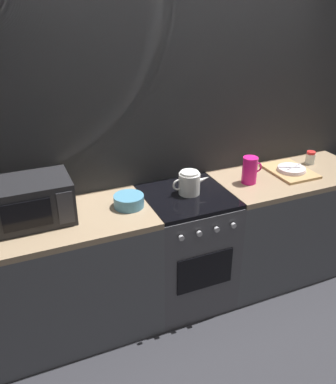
{
  "coord_description": "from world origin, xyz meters",
  "views": [
    {
      "loc": [
        -1.13,
        -2.28,
        2.2
      ],
      "look_at": [
        -0.15,
        0.0,
        0.95
      ],
      "focal_mm": 38.27,
      "sensor_mm": 36.0,
      "label": 1
    }
  ],
  "objects_px": {
    "microwave": "(33,201)",
    "mixing_bowl": "(129,201)",
    "stove_unit": "(186,248)",
    "pitcher": "(250,170)",
    "dish_pile": "(290,170)",
    "spice_jar": "(310,158)",
    "kettle": "(189,183)"
  },
  "relations": [
    {
      "from": "mixing_bowl",
      "to": "dish_pile",
      "type": "relative_size",
      "value": 0.5
    },
    {
      "from": "microwave",
      "to": "pitcher",
      "type": "bearing_deg",
      "value": -2.29
    },
    {
      "from": "microwave",
      "to": "pitcher",
      "type": "height_order",
      "value": "microwave"
    },
    {
      "from": "dish_pile",
      "to": "spice_jar",
      "type": "bearing_deg",
      "value": 17.83
    },
    {
      "from": "microwave",
      "to": "kettle",
      "type": "height_order",
      "value": "microwave"
    },
    {
      "from": "microwave",
      "to": "mixing_bowl",
      "type": "height_order",
      "value": "microwave"
    },
    {
      "from": "pitcher",
      "to": "dish_pile",
      "type": "bearing_deg",
      "value": 3.98
    },
    {
      "from": "stove_unit",
      "to": "dish_pile",
      "type": "height_order",
      "value": "dish_pile"
    },
    {
      "from": "kettle",
      "to": "mixing_bowl",
      "type": "xyz_separation_m",
      "value": [
        -0.45,
        -0.01,
        -0.04
      ]
    },
    {
      "from": "pitcher",
      "to": "microwave",
      "type": "bearing_deg",
      "value": 177.71
    },
    {
      "from": "pitcher",
      "to": "spice_jar",
      "type": "xyz_separation_m",
      "value": [
        0.66,
        0.11,
        -0.05
      ]
    },
    {
      "from": "spice_jar",
      "to": "mixing_bowl",
      "type": "bearing_deg",
      "value": -176.08
    },
    {
      "from": "stove_unit",
      "to": "mixing_bowl",
      "type": "bearing_deg",
      "value": 179.39
    },
    {
      "from": "kettle",
      "to": "dish_pile",
      "type": "height_order",
      "value": "kettle"
    },
    {
      "from": "stove_unit",
      "to": "pitcher",
      "type": "bearing_deg",
      "value": 0.14
    },
    {
      "from": "stove_unit",
      "to": "microwave",
      "type": "relative_size",
      "value": 1.96
    },
    {
      "from": "kettle",
      "to": "mixing_bowl",
      "type": "height_order",
      "value": "kettle"
    },
    {
      "from": "microwave",
      "to": "dish_pile",
      "type": "height_order",
      "value": "microwave"
    },
    {
      "from": "stove_unit",
      "to": "mixing_bowl",
      "type": "relative_size",
      "value": 4.5
    },
    {
      "from": "stove_unit",
      "to": "dish_pile",
      "type": "distance_m",
      "value": 1.02
    },
    {
      "from": "stove_unit",
      "to": "microwave",
      "type": "distance_m",
      "value": 1.17
    },
    {
      "from": "pitcher",
      "to": "spice_jar",
      "type": "bearing_deg",
      "value": 9.66
    },
    {
      "from": "kettle",
      "to": "spice_jar",
      "type": "xyz_separation_m",
      "value": [
        1.15,
        0.1,
        -0.03
      ]
    },
    {
      "from": "kettle",
      "to": "pitcher",
      "type": "distance_m",
      "value": 0.48
    },
    {
      "from": "stove_unit",
      "to": "pitcher",
      "type": "distance_m",
      "value": 0.75
    },
    {
      "from": "stove_unit",
      "to": "mixing_bowl",
      "type": "distance_m",
      "value": 0.65
    },
    {
      "from": "kettle",
      "to": "dish_pile",
      "type": "xyz_separation_m",
      "value": [
        0.88,
        0.01,
        -0.06
      ]
    },
    {
      "from": "microwave",
      "to": "pitcher",
      "type": "relative_size",
      "value": 2.3
    },
    {
      "from": "microwave",
      "to": "mixing_bowl",
      "type": "distance_m",
      "value": 0.6
    },
    {
      "from": "microwave",
      "to": "kettle",
      "type": "relative_size",
      "value": 1.62
    },
    {
      "from": "mixing_bowl",
      "to": "dish_pile",
      "type": "distance_m",
      "value": 1.33
    },
    {
      "from": "stove_unit",
      "to": "dish_pile",
      "type": "bearing_deg",
      "value": 1.83
    }
  ]
}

